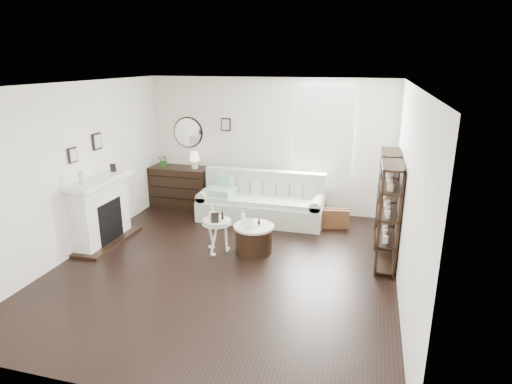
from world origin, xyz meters
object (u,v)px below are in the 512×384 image
(drum_table, at_px, (254,238))
(pedestal_table, at_px, (217,223))
(dresser, at_px, (180,186))
(sofa, at_px, (261,204))

(drum_table, xyz_separation_m, pedestal_table, (-0.58, -0.17, 0.28))
(dresser, xyz_separation_m, drum_table, (2.16, -1.87, -0.19))
(sofa, xyz_separation_m, dresser, (-1.91, 0.40, 0.11))
(sofa, bearing_deg, drum_table, -80.34)
(dresser, relative_size, drum_table, 1.93)
(pedestal_table, bearing_deg, sofa, 78.77)
(dresser, xyz_separation_m, pedestal_table, (1.58, -2.04, 0.09))
(sofa, distance_m, drum_table, 1.49)
(sofa, xyz_separation_m, drum_table, (0.25, -1.47, -0.08))
(sofa, height_order, dresser, sofa)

